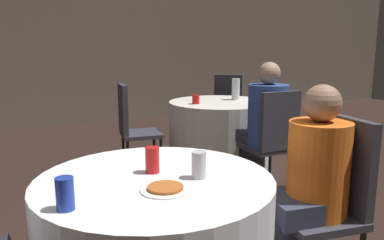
% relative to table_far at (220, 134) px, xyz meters
% --- Properties ---
extents(wall_back, '(16.00, 0.06, 2.80)m').
position_rel_table_far_xyz_m(wall_back, '(-1.49, 3.18, 1.04)').
color(wall_back, gray).
rests_on(wall_back, ground_plane).
extents(table_far, '(1.13, 1.13, 0.72)m').
position_rel_table_far_xyz_m(table_far, '(0.00, 0.00, 0.00)').
color(table_far, white).
rests_on(table_far, ground_plane).
extents(chair_near_east, '(0.47, 0.46, 0.94)m').
position_rel_table_far_xyz_m(chair_near_east, '(-0.59, -2.16, 0.19)').
color(chair_near_east, '#383842').
rests_on(chair_near_east, ground_plane).
extents(chair_far_northeast, '(0.56, 0.56, 0.94)m').
position_rel_table_far_xyz_m(chair_far_northeast, '(0.59, 0.79, 0.19)').
color(chair_far_northeast, '#383842').
rests_on(chair_far_northeast, ground_plane).
extents(chair_far_south, '(0.42, 0.42, 0.94)m').
position_rel_table_far_xyz_m(chair_far_south, '(-0.04, -0.99, 0.19)').
color(chair_far_south, '#383842').
rests_on(chair_far_south, ground_plane).
extents(chair_far_west, '(0.46, 0.45, 0.94)m').
position_rel_table_far_xyz_m(chair_far_west, '(-0.98, 0.14, 0.19)').
color(chair_far_west, '#383842').
rests_on(chair_far_west, ground_plane).
extents(person_blue_shirt, '(0.36, 0.52, 1.19)m').
position_rel_table_far_xyz_m(person_blue_shirt, '(-0.03, -0.83, 0.24)').
color(person_blue_shirt, '#33384C').
rests_on(person_blue_shirt, ground_plane).
extents(person_orange_shirt, '(0.50, 0.35, 1.12)m').
position_rel_table_far_xyz_m(person_orange_shirt, '(-0.76, -2.13, 0.20)').
color(person_orange_shirt, '#33384C').
rests_on(person_orange_shirt, ground_plane).
extents(pizza_plate_near, '(0.21, 0.21, 0.02)m').
position_rel_table_far_xyz_m(pizza_plate_near, '(-1.55, -2.16, 0.37)').
color(pizza_plate_near, white).
rests_on(pizza_plate_near, table_near).
extents(soda_can_silver, '(0.07, 0.07, 0.12)m').
position_rel_table_far_xyz_m(soda_can_silver, '(-1.36, -2.09, 0.42)').
color(soda_can_silver, silver).
rests_on(soda_can_silver, table_near).
extents(soda_can_blue, '(0.07, 0.07, 0.12)m').
position_rel_table_far_xyz_m(soda_can_blue, '(-1.94, -2.18, 0.42)').
color(soda_can_blue, '#1E38A5').
rests_on(soda_can_blue, table_near).
extents(soda_can_red, '(0.07, 0.07, 0.12)m').
position_rel_table_far_xyz_m(soda_can_red, '(-1.52, -1.93, 0.42)').
color(soda_can_red, red).
rests_on(soda_can_red, table_near).
extents(bottle_far, '(0.09, 0.09, 0.24)m').
position_rel_table_far_xyz_m(bottle_far, '(0.23, 0.05, 0.48)').
color(bottle_far, silver).
rests_on(bottle_far, table_far).
extents(cup_far, '(0.08, 0.08, 0.09)m').
position_rel_table_far_xyz_m(cup_far, '(-0.32, -0.04, 0.41)').
color(cup_far, red).
rests_on(cup_far, table_far).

